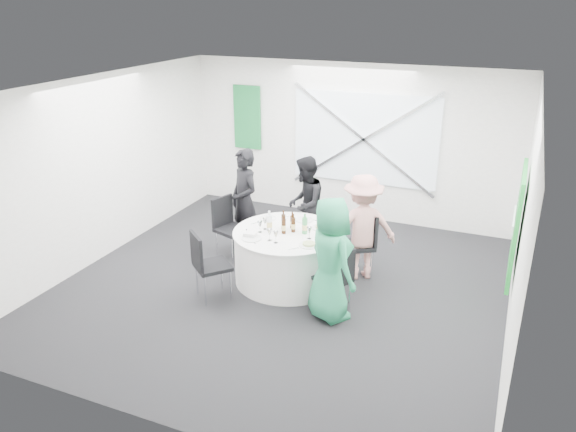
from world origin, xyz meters
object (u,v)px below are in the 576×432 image
at_px(chair_back_right, 364,239).
at_px(person_man_back, 305,204).
at_px(person_woman_pink, 362,227).
at_px(banquet_table, 288,256).
at_px(green_water_bottle, 305,226).
at_px(chair_back_left, 228,223).
at_px(person_woman_green, 331,259).
at_px(chair_front_right, 337,275).
at_px(clear_water_bottle, 269,223).
at_px(chair_back, 320,224).
at_px(chair_front_left, 206,261).
at_px(person_man_back_left, 244,201).

height_order(chair_back_right, person_man_back, person_man_back).
height_order(person_man_back, person_woman_pink, person_woman_pink).
xyz_separation_m(banquet_table, green_water_bottle, (0.24, 0.04, 0.49)).
relative_size(chair_back_left, green_water_bottle, 3.31).
bearing_deg(person_woman_green, green_water_bottle, -10.64).
bearing_deg(chair_front_right, person_woman_pink, -150.41).
height_order(person_woman_green, clear_water_bottle, person_woman_green).
bearing_deg(person_woman_green, chair_back, -27.84).
distance_m(chair_front_right, clear_water_bottle, 1.31).
bearing_deg(clear_water_bottle, person_woman_pink, 26.43).
distance_m(person_woman_pink, person_woman_green, 1.23).
bearing_deg(clear_water_bottle, person_woman_green, -29.49).
relative_size(banquet_table, chair_front_right, 1.77).
bearing_deg(chair_front_left, chair_back, -72.59).
bearing_deg(chair_front_right, chair_back, -122.95).
distance_m(chair_front_left, person_woman_pink, 2.27).
height_order(chair_front_right, person_man_back, person_man_back).
relative_size(person_man_back_left, person_woman_green, 1.03).
xyz_separation_m(chair_front_right, person_woman_pink, (0.02, 1.07, 0.27)).
xyz_separation_m(banquet_table, person_man_back_left, (-1.05, 0.72, 0.46)).
xyz_separation_m(chair_back_left, chair_front_right, (2.09, -0.93, -0.05)).
xyz_separation_m(chair_front_left, green_water_bottle, (1.03, 0.96, 0.30)).
distance_m(green_water_bottle, clear_water_bottle, 0.51).
bearing_deg(person_man_back, chair_front_right, 24.30).
height_order(chair_back_left, person_woman_pink, person_woman_pink).
height_order(chair_front_left, person_woman_pink, person_woman_pink).
distance_m(chair_back_left, chair_back_right, 2.13).
relative_size(chair_back_left, chair_back_right, 0.98).
bearing_deg(clear_water_bottle, chair_back_left, 153.90).
relative_size(person_man_back_left, clear_water_bottle, 5.62).
height_order(chair_back_right, person_man_back_left, person_man_back_left).
bearing_deg(chair_front_right, clear_water_bottle, -81.65).
relative_size(chair_back_right, green_water_bottle, 3.36).
bearing_deg(chair_back, banquet_table, -90.00).
relative_size(chair_front_right, person_man_back_left, 0.53).
bearing_deg(chair_front_right, banquet_table, -90.00).
bearing_deg(banquet_table, chair_back_left, 161.66).
bearing_deg(person_man_back, chair_back, 79.88).
bearing_deg(person_woman_green, chair_back_right, -54.41).
bearing_deg(person_man_back_left, clear_water_bottle, -10.19).
height_order(banquet_table, chair_back_left, chair_back_left).
bearing_deg(banquet_table, clear_water_bottle, -166.99).
distance_m(banquet_table, chair_back, 1.12).
distance_m(banquet_table, person_man_back_left, 1.35).
bearing_deg(clear_water_bottle, chair_front_left, -121.97).
relative_size(chair_back, green_water_bottle, 2.82).
xyz_separation_m(chair_back_right, person_man_back, (-1.12, 0.53, 0.19)).
bearing_deg(chair_back_left, clear_water_bottle, -97.76).
distance_m(chair_back, chair_back_left, 1.46).
distance_m(banquet_table, person_woman_pink, 1.14).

